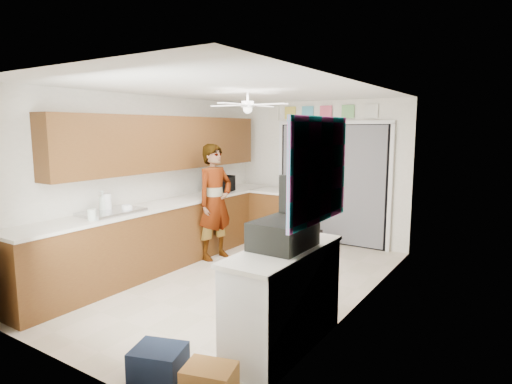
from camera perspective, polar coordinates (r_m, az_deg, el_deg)
The scene contains 42 objects.
floor at distance 5.86m, azimuth -2.17°, elevation -11.69°, with size 5.00×5.00×0.00m, color beige.
ceiling at distance 5.52m, azimuth -2.32°, elevation 13.47°, with size 5.00×5.00×0.00m, color white.
wall_back at distance 7.72m, azimuth 8.52°, elevation 2.66°, with size 3.20×3.20×0.00m, color white.
wall_front at distance 3.82m, azimuth -24.43°, elevation -3.88°, with size 3.20×3.20×0.00m, color white.
wall_left at distance 6.60m, azimuth -13.68°, elevation 1.54°, with size 5.00×5.00×0.00m, color white.
wall_right at distance 4.82m, azimuth 13.49°, elevation -0.93°, with size 5.00×5.00×0.00m, color white.
left_base_cabinets at distance 6.53m, azimuth -11.61°, elevation -5.60°, with size 0.60×4.80×0.90m, color #5B3715.
left_countertop at distance 6.43m, azimuth -11.67°, elevation -1.55°, with size 0.62×4.80×0.04m, color white.
upper_cabinets at distance 6.58m, azimuth -11.61°, elevation 6.40°, with size 0.32×4.00×0.80m, color #5B3715.
sink_basin at distance 5.77m, azimuth -18.67°, elevation -2.61°, with size 0.50×0.76×0.06m, color silver.
faucet at distance 5.90m, azimuth -19.87°, elevation -1.49°, with size 0.03×0.03×0.22m, color silver.
peninsula_base at distance 7.62m, azimuth 3.40°, elevation -3.42°, with size 1.00×0.60×0.90m, color #5B3715.
peninsula_top at distance 7.54m, azimuth 3.43°, elevation 0.08°, with size 1.04×0.64×0.04m, color white.
back_opening_recess at distance 7.61m, azimuth 10.11°, elevation 1.03°, with size 2.00×0.06×2.10m, color black.
curtain_panel at distance 7.58m, azimuth 9.99°, elevation 1.00°, with size 1.90×0.03×2.05m, color gray.
door_trim_left at distance 8.03m, azimuth 3.31°, elevation 1.53°, with size 0.06×0.04×2.10m, color white.
door_trim_right at distance 7.25m, azimuth 17.45°, elevation 0.40°, with size 0.06×0.04×2.10m, color white.
door_trim_head at distance 7.52m, azimuth 10.23°, elevation 9.11°, with size 2.10×0.04×0.06m, color white.
header_frame_0 at distance 7.92m, azimuth 4.59°, elevation 10.48°, with size 0.22×0.02×0.22m, color #DAC748.
header_frame_1 at distance 7.76m, azimuth 6.90°, elevation 10.49°, with size 0.22×0.02×0.22m, color #4BABC9.
header_frame_2 at distance 7.62m, azimuth 9.30°, elevation 10.48°, with size 0.22×0.02×0.22m, color #D9516E.
header_frame_3 at distance 7.46m, azimuth 12.16°, elevation 10.44°, with size 0.22×0.02×0.22m, color #6FB668.
header_frame_4 at distance 7.33m, azimuth 15.13°, elevation 10.38°, with size 0.22×0.02×0.22m, color silver.
route66_sign at distance 8.10m, azimuth 2.37°, elevation 10.45°, with size 0.22×0.02×0.26m, color silver.
right_counter_base at distance 4.08m, azimuth 3.80°, elevation -14.17°, with size 0.50×1.40×0.90m, color white.
right_counter_top at distance 3.92m, azimuth 3.74°, elevation -7.79°, with size 0.54×1.44×0.04m, color white.
abstract_painting at distance 3.86m, azimuth 8.42°, elevation 2.90°, with size 0.03×1.15×0.95m, color #EE57CC.
ceiling_fan at distance 5.67m, azimuth -1.12°, elevation 11.52°, with size 1.14×1.14×0.24m, color white.
microwave at distance 7.33m, azimuth -4.73°, elevation 1.05°, with size 0.49×0.33×0.27m, color black.
soap_bottle at distance 5.83m, azimuth -19.72°, elevation -1.21°, with size 0.11×0.11×0.29m, color silver.
cup at distance 5.75m, azimuth -16.82°, elevation -2.16°, with size 0.14×0.14×0.11m, color white.
jar_a at distance 5.41m, azimuth -21.06°, elevation -2.87°, with size 0.10×0.10×0.13m, color silver.
jar_b at distance 5.62m, azimuth -20.89°, elevation -2.58°, with size 0.08×0.08×0.11m, color silver.
paper_towel_roll at distance 5.84m, azimuth -19.27°, elevation -1.41°, with size 0.11×0.11×0.25m, color white.
suitcase at distance 3.91m, azimuth 3.66°, elevation -5.58°, with size 0.45×0.60×0.26m, color black.
suitcase_rim at distance 3.94m, azimuth 3.65°, elevation -7.13°, with size 0.44×0.58×0.02m, color yellow.
suitcase_lid at distance 4.11m, azimuth 5.68°, elevation -1.36°, with size 0.42×0.03×0.50m, color black.
cardboard_box at distance 3.56m, azimuth -6.21°, elevation -23.80°, with size 0.39×0.29×0.24m, color #BA7D3A.
navy_crate at distance 3.84m, azimuth -12.86°, elevation -21.26°, with size 0.41×0.34×0.25m, color #151F34.
cabinet_door_panel at distance 4.92m, azimuth -1.12°, elevation -11.87°, with size 0.41×0.03×0.62m, color #5B3715.
man at distance 6.63m, azimuth -5.48°, elevation -1.32°, with size 0.65×0.43×1.79m, color white.
dog at distance 7.02m, azimuth 7.96°, elevation -6.56°, with size 0.23×0.53×0.41m, color black.
Camera 1 is at (3.17, -4.49, 2.02)m, focal length 30.00 mm.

